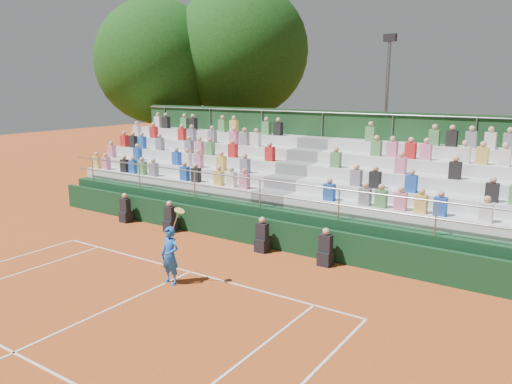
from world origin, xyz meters
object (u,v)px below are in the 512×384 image
Objects in this scene: tree_west at (157,62)px; floodlight_mast at (387,103)px; tree_east at (241,51)px; tennis_player at (170,255)px.

tree_west is 1.32× the size of floodlight_mast.
tree_west is 4.88m from tree_east.
tree_west is at bearing 135.26° from tennis_player.
tree_west is at bearing -144.23° from tree_east.
tennis_player is at bearing -61.30° from tree_east.
tree_east is at bearing 178.66° from floodlight_mast.
floodlight_mast reaches higher than tennis_player.
floodlight_mast is (8.83, -0.21, -2.77)m from tree_east.
tree_east reaches higher than floodlight_mast.
tennis_player is 0.20× the size of tree_east.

